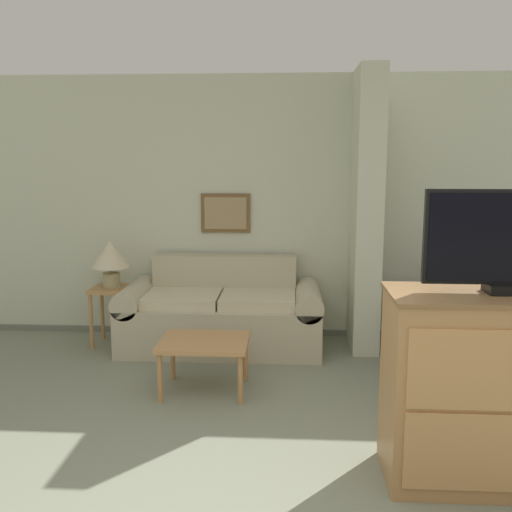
% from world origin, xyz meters
% --- Properties ---
extents(wall_back, '(7.38, 0.16, 2.60)m').
position_xyz_m(wall_back, '(-0.00, 3.49, 1.29)').
color(wall_back, beige).
rests_on(wall_back, ground_plane).
extents(wall_partition_pillar, '(0.24, 0.64, 2.60)m').
position_xyz_m(wall_partition_pillar, '(0.96, 3.11, 1.30)').
color(wall_partition_pillar, beige).
rests_on(wall_partition_pillar, ground_plane).
extents(couch, '(1.90, 0.84, 0.85)m').
position_xyz_m(couch, '(-0.38, 3.00, 0.32)').
color(couch, '#B7AD8E').
rests_on(couch, ground_plane).
extents(coffee_table, '(0.68, 0.54, 0.41)m').
position_xyz_m(coffee_table, '(-0.39, 1.94, 0.36)').
color(coffee_table, '#B27F4C').
rests_on(coffee_table, ground_plane).
extents(side_table, '(0.38, 0.38, 0.57)m').
position_xyz_m(side_table, '(-1.45, 3.01, 0.45)').
color(side_table, '#B27F4C').
rests_on(side_table, ground_plane).
extents(table_lamp, '(0.36, 0.36, 0.45)m').
position_xyz_m(table_lamp, '(-1.45, 3.01, 0.87)').
color(table_lamp, tan).
rests_on(table_lamp, side_table).
extents(tv_dresser, '(1.26, 0.54, 1.08)m').
position_xyz_m(tv_dresser, '(1.42, 0.79, 0.54)').
color(tv_dresser, '#B27F4C').
rests_on(tv_dresser, ground_plane).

